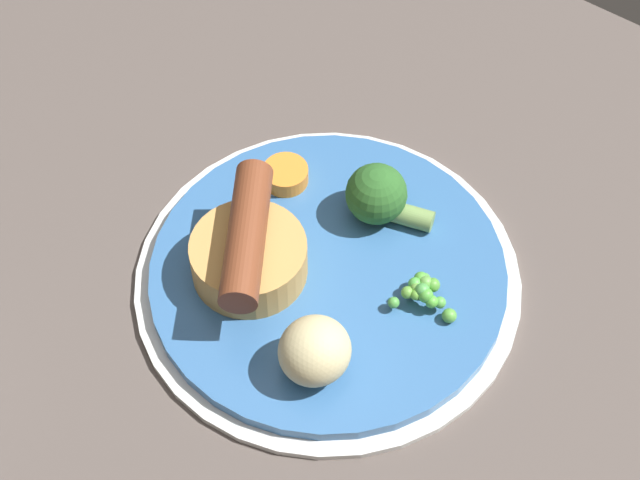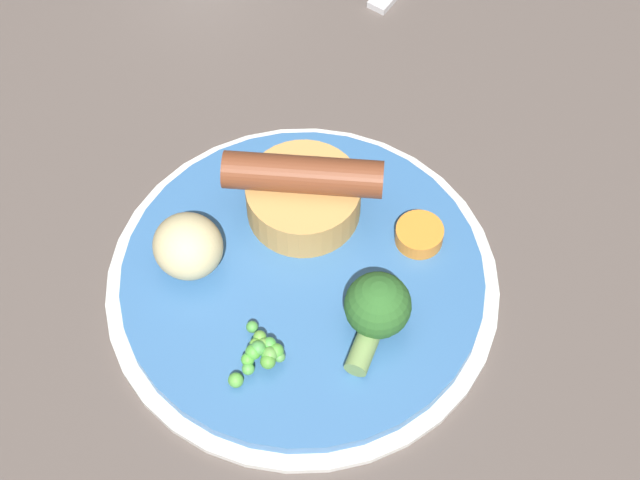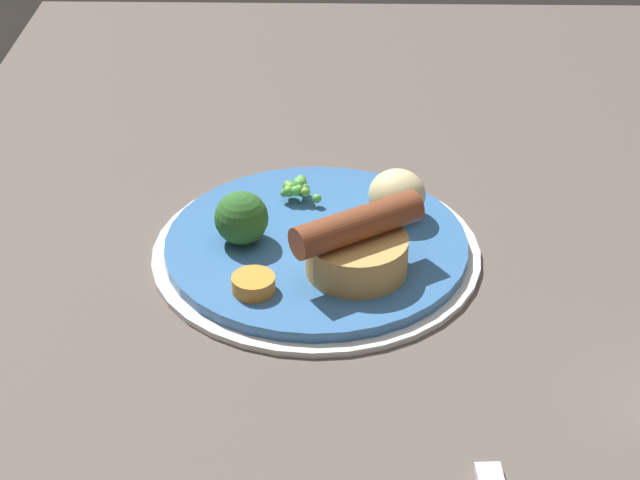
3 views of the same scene
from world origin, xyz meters
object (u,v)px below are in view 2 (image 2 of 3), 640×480
dinner_plate (303,282)px  potato_chunk_0 (188,246)px  broccoli_floret_near (377,309)px  pea_pile (260,353)px  carrot_slice_2 (419,235)px  sausage_pudding (303,192)px

dinner_plate → potato_chunk_0: (3.69, -6.44, 2.91)cm
dinner_plate → broccoli_floret_near: 6.53cm
broccoli_floret_near → potato_chunk_0: size_ratio=1.35×
pea_pile → carrot_slice_2: pea_pile is taller
sausage_pudding → pea_pile: bearing=-98.0°
sausage_pudding → pea_pile: 11.70cm
sausage_pudding → potato_chunk_0: 8.50cm
pea_pile → dinner_plate: bearing=-164.8°
potato_chunk_0 → sausage_pudding: bearing=157.1°
potato_chunk_0 → carrot_slice_2: 15.28cm
carrot_slice_2 → broccoli_floret_near: bearing=11.7°
dinner_plate → carrot_slice_2: bearing=147.4°
sausage_pudding → potato_chunk_0: sausage_pudding is taller
sausage_pudding → carrot_slice_2: size_ratio=3.15×
pea_pile → potato_chunk_0: potato_chunk_0 is taller
broccoli_floret_near → carrot_slice_2: size_ratio=1.95×
dinner_plate → potato_chunk_0: 7.97cm
potato_chunk_0 → carrot_slice_2: potato_chunk_0 is taller
broccoli_floret_near → sausage_pudding: bearing=48.7°
dinner_plate → pea_pile: size_ratio=6.15×
dinner_plate → pea_pile: pea_pile is taller
broccoli_floret_near → carrot_slice_2: broccoli_floret_near is taller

